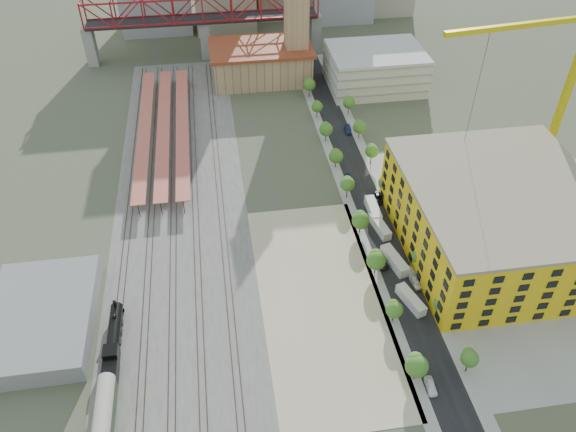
{
  "coord_description": "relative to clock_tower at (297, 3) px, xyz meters",
  "views": [
    {
      "loc": [
        -24.51,
        -116.23,
        98.51
      ],
      "look_at": [
        -8.91,
        -12.37,
        10.0
      ],
      "focal_mm": 35.0,
      "sensor_mm": 36.0,
      "label": 1
    }
  ],
  "objects": [
    {
      "name": "car_0",
      "position": [
        5.0,
        -137.76,
        -27.91
      ],
      "size": [
        2.13,
        4.71,
        1.57
      ],
      "primitive_type": "imported",
      "rotation": [
        0.0,
        0.0,
        -0.06
      ],
      "color": "white",
      "rests_on": "ground"
    },
    {
      "name": "car_6",
      "position": [
        11.0,
        -77.62,
        -27.97
      ],
      "size": [
        3.08,
        5.51,
        1.46
      ],
      "primitive_type": "imported",
      "rotation": [
        0.0,
        0.0,
        -0.13
      ],
      "color": "black",
      "rests_on": "ground"
    },
    {
      "name": "construction_pad",
      "position": [
        37.0,
        -99.99,
        -28.67
      ],
      "size": [
        50.0,
        90.0,
        0.06
      ],
      "primitive_type": "cube",
      "color": "gray",
      "rests_on": "ground"
    },
    {
      "name": "ballast_strip",
      "position": [
        -44.0,
        -62.49,
        -28.67
      ],
      "size": [
        36.0,
        165.0,
        0.06
      ],
      "primitive_type": "cube",
      "color": "#605E59",
      "rests_on": "ground"
    },
    {
      "name": "street_asphalt",
      "position": [
        8.0,
        -64.99,
        -28.67
      ],
      "size": [
        12.0,
        170.0,
        0.06
      ],
      "primitive_type": "cube",
      "color": "black",
      "rests_on": "ground"
    },
    {
      "name": "station_hall",
      "position": [
        -13.0,
        2.01,
        -22.03
      ],
      "size": [
        38.0,
        24.0,
        13.1
      ],
      "color": "tan",
      "rests_on": "ground"
    },
    {
      "name": "platform_canopies",
      "position": [
        -49.0,
        -34.99,
        -24.7
      ],
      "size": [
        16.0,
        80.0,
        4.12
      ],
      "color": "#CD584F",
      "rests_on": "ground"
    },
    {
      "name": "site_trailer_b",
      "position": [
        8.0,
        -102.99,
        -27.33
      ],
      "size": [
        4.88,
        10.29,
        2.72
      ],
      "primitive_type": "cube",
      "rotation": [
        0.0,
        0.0,
        0.24
      ],
      "color": "silver",
      "rests_on": "ground"
    },
    {
      "name": "parking_garage",
      "position": [
        28.0,
        -9.99,
        -21.7
      ],
      "size": [
        34.0,
        26.0,
        14.0
      ],
      "primitive_type": "cube",
      "color": "silver",
      "rests_on": "ground"
    },
    {
      "name": "site_trailer_a",
      "position": [
        8.0,
        -115.73,
        -27.45
      ],
      "size": [
        4.96,
        9.38,
        2.48
      ],
      "primitive_type": "cube",
      "rotation": [
        0.0,
        0.0,
        0.3
      ],
      "color": "silver",
      "rests_on": "ground"
    },
    {
      "name": "car_2",
      "position": [
        5.0,
        -102.53,
        -27.99
      ],
      "size": [
        2.4,
        5.12,
        1.42
      ],
      "primitive_type": "imported",
      "rotation": [
        0.0,
        0.0,
        -0.01
      ],
      "color": "black",
      "rests_on": "ground"
    },
    {
      "name": "car_4",
      "position": [
        11.0,
        -110.26,
        -27.9
      ],
      "size": [
        2.26,
        4.81,
        1.59
      ],
      "primitive_type": "imported",
      "rotation": [
        0.0,
        0.0,
        0.08
      ],
      "color": "white",
      "rests_on": "ground"
    },
    {
      "name": "construction_building",
      "position": [
        34.0,
        -99.99,
        -19.29
      ],
      "size": [
        44.6,
        50.6,
        18.8
      ],
      "color": "yellow",
      "rests_on": "ground"
    },
    {
      "name": "clock_tower",
      "position": [
        0.0,
        0.0,
        0.0
      ],
      "size": [
        12.0,
        12.0,
        52.0
      ],
      "color": "tan",
      "rests_on": "ground"
    },
    {
      "name": "site_trailer_d",
      "position": [
        8.0,
        -82.96,
        -27.37
      ],
      "size": [
        2.72,
        9.76,
        2.66
      ],
      "primitive_type": "cube",
      "rotation": [
        0.0,
        0.0,
        -0.02
      ],
      "color": "silver",
      "rests_on": "ground"
    },
    {
      "name": "tower_crane",
      "position": [
        55.83,
        -76.05,
        6.45
      ],
      "size": [
        53.16,
        8.49,
        56.96
      ],
      "color": "yellow",
      "rests_on": "ground"
    },
    {
      "name": "street_trees",
      "position": [
        8.0,
        -74.99,
        -28.7
      ],
      "size": [
        15.4,
        124.4,
        8.0
      ],
      "color": "#325D1C",
      "rests_on": "ground"
    },
    {
      "name": "coach",
      "position": [
        -58.0,
        -138.19,
        -25.5
      ],
      "size": [
        3.3,
        19.16,
        6.01
      ],
      "color": "#24331C",
      "rests_on": "ground"
    },
    {
      "name": "car_3",
      "position": [
        5.0,
        -68.12,
        -27.92
      ],
      "size": [
        2.19,
        5.33,
        1.54
      ],
      "primitive_type": "imported",
      "rotation": [
        0.0,
        0.0,
        0.01
      ],
      "color": "navy",
      "rests_on": "ground"
    },
    {
      "name": "sidewalk_east",
      "position": [
        13.5,
        -64.99,
        -28.68
      ],
      "size": [
        3.0,
        170.0,
        0.04
      ],
      "primitive_type": "cube",
      "color": "gray",
      "rests_on": "ground"
    },
    {
      "name": "truss_bridge",
      "position": [
        -33.0,
        25.01,
        -9.83
      ],
      "size": [
        94.0,
        9.6,
        25.6
      ],
      "color": "gray",
      "rests_on": "ground"
    },
    {
      "name": "dirt_lot",
      "position": [
        -12.0,
        -111.49,
        -28.67
      ],
      "size": [
        28.0,
        67.0,
        0.06
      ],
      "primitive_type": "cube",
      "color": "tan",
      "rests_on": "ground"
    },
    {
      "name": "car_1",
      "position": [
        5.0,
        -99.8,
        -28.04
      ],
      "size": [
        1.78,
        4.1,
        1.31
      ],
      "primitive_type": "imported",
      "rotation": [
        0.0,
        0.0,
        -0.1
      ],
      "color": "#999A9E",
      "rests_on": "ground"
    },
    {
      "name": "distant_hills",
      "position": [
        37.28,
        180.01,
        -108.23
      ],
      "size": [
        647.0,
        264.0,
        227.0
      ],
      "color": "#4C6B59",
      "rests_on": "ground"
    },
    {
      "name": "ground",
      "position": [
        -8.0,
        -79.99,
        -28.7
      ],
      "size": [
        400.0,
        400.0,
        0.0
      ],
      "primitive_type": "plane",
      "color": "#474C38",
      "rests_on": "ground"
    },
    {
      "name": "car_5",
      "position": [
        11.0,
        -107.08,
        -27.96
      ],
      "size": [
        1.8,
        4.52,
        1.46
      ],
      "primitive_type": "imported",
      "rotation": [
        0.0,
        0.0,
        0.06
      ],
      "color": "#A3A2A7",
      "rests_on": "ground"
    },
    {
      "name": "rail_tracks",
      "position": [
        -45.8,
        -62.49,
        -28.55
      ],
      "size": [
        26.56,
        160.0,
        0.18
      ],
      "color": "#382B23",
      "rests_on": "ground"
    },
    {
      "name": "site_trailer_c",
      "position": [
        8.0,
        -90.06,
        -27.46
      ],
      "size": [
        3.85,
        9.28,
        2.47
      ],
      "primitive_type": "cube",
      "rotation": [
        0.0,
        0.0,
        0.17
      ],
      "color": "silver",
      "rests_on": "ground"
    },
    {
      "name": "car_7",
      "position": [
        11.0,
        -40.58,
        -27.94
      ],
      "size": [
        2.83,
        5.44,
        1.51
      ],
      "primitive_type": "imported",
      "rotation": [
        0.0,
        0.0,
        -0.14
      ],
      "color": "navy",
      "rests_on": "ground"
    },
    {
      "name": "locomotive",
      "position": [
        -58.0,
        -118.65,
        -26.55
      ],
      "size": [
        2.98,
        22.99,
        5.75
      ],
      "color": "black",
      "rests_on": "ground"
    },
    {
      "name": "warehouse",
      "position": [
        -74.0,
        -109.99,
        -26.2
      ],
      "size": [
        22.0,
        32.0,
        5.0
      ],
      "primitive_type": "cube",
      "color": "gray",
      "rests_on": "ground"
    },
    {
      "name": "sidewalk_west",
      "position": [
        2.5,
        -64.99,
        -28.68
      ],
      "size": [
        3.0,
        170.0,
        0.04
      ],
      "primitive_type": "cube",
      "color": "gray",
      "rests_on": "ground"
    }
  ]
}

